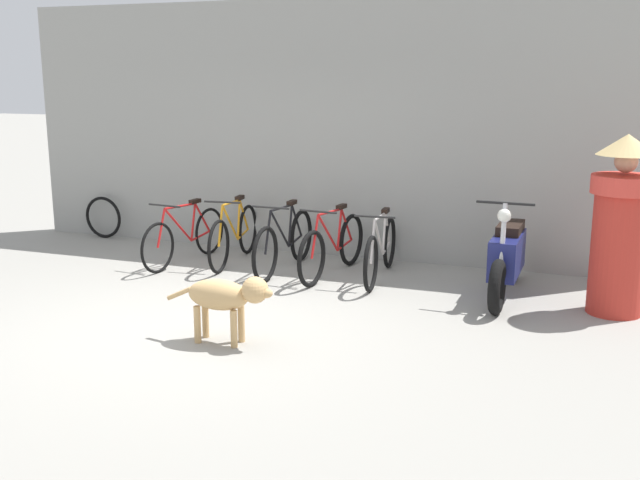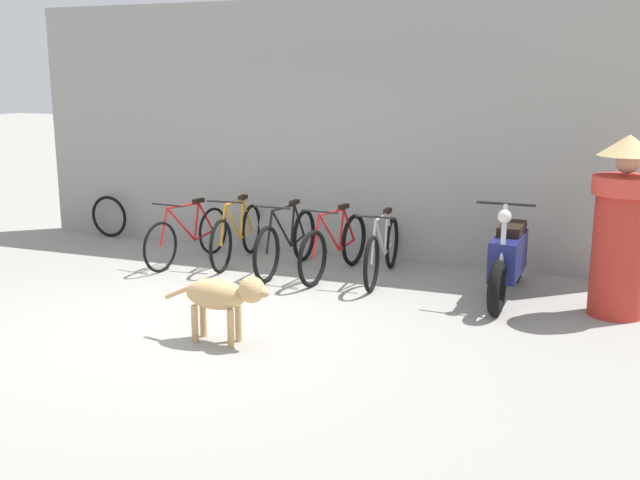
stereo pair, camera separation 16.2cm
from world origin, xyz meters
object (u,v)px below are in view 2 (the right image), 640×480
Objects in this scene: bicycle_3 at (334,247)px; person_in_robes at (622,225)px; motorcycle at (508,259)px; stray_dog at (223,295)px; bicycle_1 at (237,235)px; bicycle_2 at (286,243)px; bicycle_0 at (188,236)px; bicycle_4 at (382,251)px; spare_tire_left at (109,216)px.

person_in_robes is at bearing 89.14° from bicycle_3.
stray_dog is at bearing -41.85° from motorcycle.
bicycle_1 is 0.97× the size of bicycle_2.
bicycle_0 is at bearing 37.96° from person_in_robes.
bicycle_0 is 5.10m from person_in_robes.
bicycle_1 is 1.95m from bicycle_4.
spare_tire_left is at bearing 137.25° from stray_dog.
bicycle_1 is at bearing -89.90° from bicycle_3.
bicycle_1 is at bearing -94.40° from motorcycle.
spare_tire_left is (-3.69, 3.30, -0.13)m from stray_dog.
bicycle_4 reaches higher than stray_dog.
bicycle_2 is 0.95× the size of motorcycle.
bicycle_4 is 2.64m from stray_dog.
bicycle_4 is (1.94, -0.10, -0.01)m from bicycle_1.
bicycle_0 is 2.07m from spare_tire_left.
motorcycle reaches higher than bicycle_1.
bicycle_2 is 0.98× the size of person_in_robes.
bicycle_3 is 3.90m from spare_tire_left.
bicycle_3 is at bearing -89.46° from bicycle_4.
bicycle_2 is at bearing -92.53° from motorcycle.
motorcycle is 1.04× the size of person_in_robes.
bicycle_2 is 3.31m from spare_tire_left.
person_in_robes reaches higher than bicycle_2.
bicycle_3 is 1.68× the size of stray_dog.
bicycle_0 is at bearing -90.35° from motorcycle.
bicycle_1 is 1.64× the size of stray_dog.
motorcycle is (2.65, -0.18, 0.07)m from bicycle_2.
bicycle_1 reaches higher than spare_tire_left.
person_in_robes is (5.06, -0.31, 0.58)m from bicycle_0.
bicycle_1 is at bearing -97.15° from bicycle_4.
spare_tire_left is at bearing -95.76° from bicycle_3.
bicycle_4 is at bearing 31.73° from person_in_robes.
bicycle_4 is 1.48m from motorcycle.
spare_tire_left is (-5.85, 1.00, -0.12)m from motorcycle.
bicycle_0 is 3.98m from motorcycle.
motorcycle reaches higher than bicycle_3.
bicycle_1 is 0.99× the size of bicycle_4.
spare_tire_left is (-6.93, 1.19, -0.61)m from person_in_robes.
bicycle_1 reaches higher than bicycle_3.
bicycle_1 is 4.55m from person_in_robes.
bicycle_2 is (1.33, 0.06, 0.01)m from bicycle_0.
person_in_robes is (2.54, -0.43, 0.58)m from bicycle_4.
person_in_robes is 2.93× the size of spare_tire_left.
person_in_robes is (1.09, -0.19, 0.49)m from motorcycle.
bicycle_0 is 0.95× the size of person_in_robes.
bicycle_2 reaches higher than stray_dog.
bicycle_3 is at bearing 86.21° from stray_dog.
bicycle_4 is (0.58, 0.05, -0.01)m from bicycle_3.
bicycle_0 is 2.78× the size of spare_tire_left.
person_in_robes is 7.06m from spare_tire_left.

